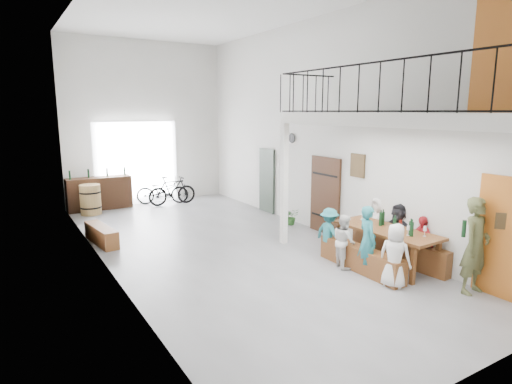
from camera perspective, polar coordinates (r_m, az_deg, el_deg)
floor at (r=10.23m, az=-3.81°, el=-7.23°), size 12.00×12.00×0.00m
room_walls at (r=9.74m, az=-4.08°, el=13.08°), size 12.00×12.00×12.00m
gateway_portal at (r=15.25m, az=-15.61°, el=3.75°), size 2.80×0.08×2.80m
right_wall_decor at (r=9.96m, az=15.16°, el=2.22°), size 0.07×8.28×5.07m
balcony at (r=8.48m, az=18.35°, el=8.92°), size 1.52×5.62×4.00m
tasting_table at (r=9.18m, az=16.96°, el=-5.20°), size 1.00×2.25×0.79m
bench_inner at (r=8.92m, az=13.75°, el=-8.64°), size 0.38×2.11×0.48m
bench_wall at (r=9.55m, az=18.49°, el=-7.45°), size 0.48×2.30×0.53m
tableware at (r=9.12m, az=17.78°, el=-3.87°), size 0.37×1.63×0.35m
side_bench at (r=11.02m, az=-19.93°, el=-5.39°), size 0.51×1.54×0.42m
oak_barrel at (r=14.14m, az=-21.21°, el=-0.94°), size 0.64×0.64×0.93m
serving_counter at (r=14.79m, az=-20.16°, el=-0.15°), size 2.00×0.57×1.05m
counter_bottles at (r=14.68m, az=-20.33°, el=2.40°), size 1.75×0.13×0.28m
guest_left_a at (r=8.18m, az=18.03°, el=-8.06°), size 0.57×0.68×1.18m
guest_left_b at (r=8.59m, az=14.63°, el=-6.28°), size 0.48×0.58×1.38m
guest_left_c at (r=8.95m, az=11.65°, el=-6.40°), size 0.55×0.63×1.10m
guest_left_d at (r=9.42m, az=9.73°, el=-5.43°), size 0.45×0.74×1.11m
guest_right_a at (r=9.30m, az=21.20°, el=-6.28°), size 0.42×0.69×1.09m
guest_right_b at (r=9.66m, az=18.37°, el=-5.06°), size 0.38×1.14×1.23m
guest_right_c at (r=10.15m, az=15.95°, el=-4.12°), size 0.50×0.67×1.24m
host_standing at (r=8.38m, az=27.25°, el=-6.39°), size 0.65×0.45×1.71m
potted_plant at (r=12.08m, az=4.72°, el=-3.29°), size 0.50×0.46×0.46m
bicycle_near at (r=15.05m, az=-12.37°, el=0.18°), size 1.85×1.18×0.92m
bicycle_far at (r=14.82m, az=-11.12°, el=0.19°), size 1.66×0.54×0.98m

